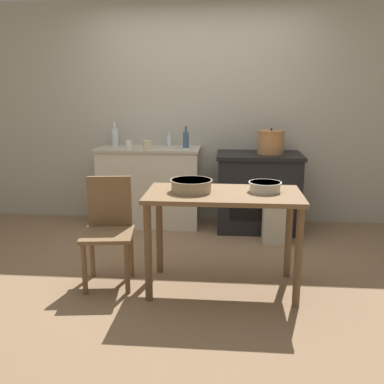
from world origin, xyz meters
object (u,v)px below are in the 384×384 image
object	(u,v)px
bottle_mid_left	(115,137)
mixing_bowl_large	(191,185)
work_table	(223,208)
flour_sack	(276,223)
stove	(258,191)
mixing_bowl_small	(265,186)
bottle_far_left	(169,141)
bottle_left	(186,139)
cup_center	(129,145)
chair	(109,227)
cup_center_left	(147,145)
stock_pot	(271,142)

from	to	relation	value
bottle_mid_left	mixing_bowl_large	bearing A→B (deg)	-58.58
work_table	flour_sack	world-z (taller)	work_table
stove	mixing_bowl_small	world-z (taller)	stove
mixing_bowl_small	bottle_far_left	bearing A→B (deg)	119.72
bottle_mid_left	stove	bearing A→B (deg)	-5.65
mixing_bowl_small	bottle_left	xyz separation A→B (m)	(-0.77, 1.60, 0.17)
work_table	flour_sack	size ratio (longest dim) A/B	2.84
work_table	bottle_mid_left	size ratio (longest dim) A/B	4.20
bottle_mid_left	cup_center	xyz separation A→B (m)	(0.22, -0.24, -0.06)
stove	work_table	distance (m)	1.63
work_table	bottle_left	bearing A→B (deg)	105.44
chair	cup_center_left	world-z (taller)	cup_center_left
stove	flour_sack	size ratio (longest dim) A/B	2.24
bottle_mid_left	cup_center_left	bearing A→B (deg)	-31.34
mixing_bowl_small	bottle_left	world-z (taller)	bottle_left
work_table	chair	xyz separation A→B (m)	(-0.93, 0.05, -0.20)
bottle_left	flour_sack	bearing A→B (deg)	-28.73
stock_pot	bottle_mid_left	world-z (taller)	bottle_mid_left
bottle_far_left	bottle_left	world-z (taller)	bottle_left
stove	work_table	bearing A→B (deg)	-103.43
stove	stock_pot	bearing A→B (deg)	-2.84
stove	chair	bearing A→B (deg)	-130.63
mixing_bowl_large	bottle_left	world-z (taller)	bottle_left
bottle_far_left	bottle_mid_left	size ratio (longest dim) A/B	0.59
cup_center_left	cup_center	xyz separation A→B (m)	(-0.22, 0.02, -0.00)
stock_pot	cup_center	distance (m)	1.58
flour_sack	bottle_mid_left	xyz separation A→B (m)	(-1.84, 0.63, 0.81)
stove	stock_pot	world-z (taller)	stock_pot
flour_sack	stock_pot	xyz separation A→B (m)	(-0.05, 0.46, 0.79)
stove	work_table	size ratio (longest dim) A/B	0.79
flour_sack	mixing_bowl_large	world-z (taller)	mixing_bowl_large
stove	cup_center	bearing A→B (deg)	-177.03
stove	stock_pot	distance (m)	0.57
mixing_bowl_large	cup_center_left	xyz separation A→B (m)	(-0.62, 1.46, 0.12)
stove	work_table	xyz separation A→B (m)	(-0.37, -1.57, 0.23)
bottle_far_left	cup_center	distance (m)	0.51
work_table	bottle_far_left	size ratio (longest dim) A/B	7.13
flour_sack	cup_center_left	world-z (taller)	cup_center_left
stove	mixing_bowl_large	size ratio (longest dim) A/B	2.86
chair	mixing_bowl_large	distance (m)	0.78
flour_sack	bottle_far_left	xyz separation A→B (m)	(-1.21, 0.67, 0.77)
mixing_bowl_large	bottle_mid_left	size ratio (longest dim) A/B	1.15
stove	flour_sack	bearing A→B (deg)	-70.20
bottle_mid_left	cup_center_left	size ratio (longest dim) A/B	2.85
chair	cup_center	world-z (taller)	cup_center
flour_sack	mixing_bowl_small	size ratio (longest dim) A/B	1.65
bottle_left	mixing_bowl_small	bearing A→B (deg)	-64.18
stove	chair	xyz separation A→B (m)	(-1.30, -1.52, 0.03)
stock_pot	bottle_far_left	bearing A→B (deg)	169.37
mixing_bowl_small	bottle_mid_left	bearing A→B (deg)	133.96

